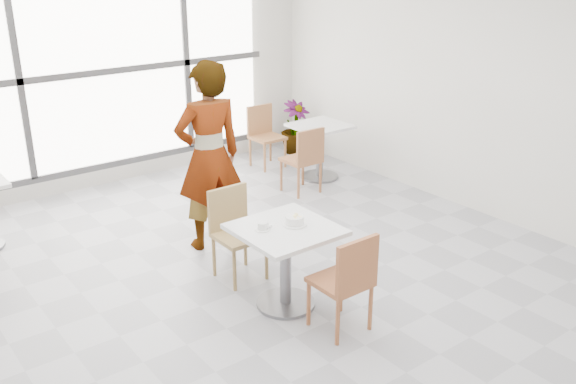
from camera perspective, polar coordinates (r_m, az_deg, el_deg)
floor at (r=6.05m, az=-1.75°, el=-8.04°), size 7.00×7.00×0.00m
wall_back at (r=8.51m, az=-16.05°, el=10.53°), size 6.00×0.00×6.00m
wall_right at (r=7.58m, az=17.07°, el=9.20°), size 0.00×7.00×7.00m
window at (r=8.45m, az=-15.88°, el=10.47°), size 4.60×0.07×2.52m
main_table at (r=5.43m, az=-0.22°, el=-5.41°), size 0.80×0.80×0.75m
chair_near at (r=5.10m, az=5.38°, el=-7.71°), size 0.42×0.42×0.87m
chair_far at (r=5.98m, az=-4.86°, el=-3.14°), size 0.42×0.42×0.87m
oatmeal_bowl at (r=5.37m, az=0.61°, el=-2.56°), size 0.21×0.21×0.10m
coffee_cup at (r=5.28m, az=-2.30°, el=-3.14°), size 0.16×0.13×0.07m
person at (r=6.45m, az=-7.15°, el=3.18°), size 0.76×0.55×1.96m
bg_table_right at (r=8.57m, az=2.90°, el=4.40°), size 0.70×0.70×0.75m
bg_chair_right_near at (r=7.98m, az=1.54°, el=3.25°), size 0.42×0.42×0.87m
bg_chair_right_far at (r=9.07m, az=-2.18°, el=5.46°), size 0.42×0.42×0.87m
plant_right at (r=9.67m, az=0.69°, el=5.87°), size 0.50×0.50×0.80m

